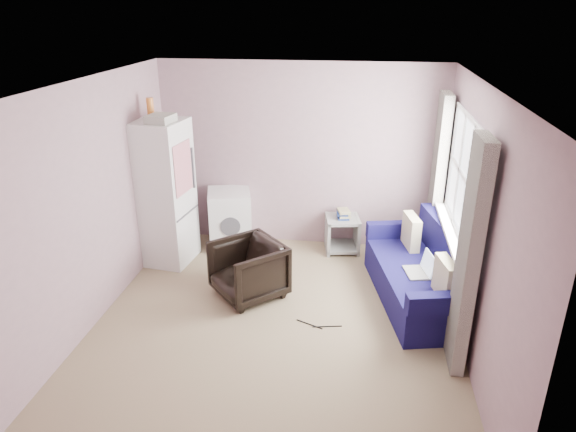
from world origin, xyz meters
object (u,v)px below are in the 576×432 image
(side_table, at_px, (342,231))
(washing_machine, at_px, (230,218))
(sofa, at_px, (425,276))
(fridge, at_px, (163,192))
(armchair, at_px, (248,267))

(side_table, bearing_deg, washing_machine, -178.14)
(side_table, relative_size, sofa, 0.30)
(sofa, bearing_deg, washing_machine, 144.09)
(fridge, distance_m, side_table, 2.44)
(side_table, height_order, sofa, sofa)
(armchair, relative_size, side_table, 1.22)
(fridge, distance_m, washing_machine, 1.04)
(fridge, relative_size, side_table, 3.51)
(fridge, relative_size, sofa, 1.05)
(fridge, distance_m, sofa, 3.36)
(washing_machine, relative_size, sofa, 0.40)
(side_table, distance_m, sofa, 1.51)
(side_table, xyz_separation_m, sofa, (0.98, -1.15, 0.02))
(armchair, height_order, side_table, armchair)
(fridge, bearing_deg, washing_machine, 43.95)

